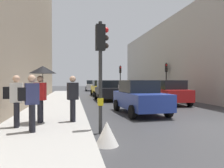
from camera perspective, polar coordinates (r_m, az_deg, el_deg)
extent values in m
plane|color=#38383A|center=(9.14, 25.07, -10.20)|extent=(120.00, 120.00, 0.00)
cube|color=#A8A5A0|center=(13.45, -14.66, -6.21)|extent=(3.23, 40.00, 0.16)
cube|color=#B2ADA3|center=(29.20, 22.65, 5.57)|extent=(12.00, 27.61, 8.26)
cylinder|color=#2D2D2D|center=(23.02, 14.12, 1.03)|extent=(0.12, 0.12, 3.58)
cube|color=black|center=(23.05, 14.14, 4.18)|extent=(0.32, 0.36, 0.84)
cube|color=yellow|center=(23.03, 14.11, -0.81)|extent=(0.24, 0.21, 0.24)
sphere|color=red|center=(22.88, 14.20, 4.86)|extent=(0.18, 0.18, 0.18)
sphere|color=#2D231E|center=(22.87, 14.19, 4.21)|extent=(0.18, 0.18, 0.18)
sphere|color=#2D231E|center=(22.85, 14.19, 3.56)|extent=(0.18, 0.18, 0.18)
cylinder|color=#2D2D2D|center=(26.93, 2.20, 1.08)|extent=(0.12, 0.12, 3.61)
cube|color=black|center=(26.96, 2.21, 3.82)|extent=(0.25, 0.31, 0.84)
cube|color=yellow|center=(26.94, 2.20, -0.52)|extent=(0.21, 0.17, 0.24)
sphere|color=red|center=(26.79, 2.28, 4.39)|extent=(0.18, 0.18, 0.18)
sphere|color=#2D231E|center=(26.78, 2.28, 3.84)|extent=(0.18, 0.18, 0.18)
sphere|color=#2D231E|center=(26.77, 2.28, 3.28)|extent=(0.18, 0.18, 0.18)
cylinder|color=#2D2D2D|center=(7.08, -3.09, 1.63)|extent=(0.12, 0.12, 3.68)
cube|color=black|center=(7.22, -3.10, 12.15)|extent=(0.31, 0.26, 0.84)
cube|color=yellow|center=(7.12, -3.08, -4.73)|extent=(0.17, 0.21, 0.24)
sphere|color=red|center=(7.31, -1.59, 14.09)|extent=(0.18, 0.18, 0.18)
sphere|color=#2D231E|center=(7.26, -1.59, 12.09)|extent=(0.18, 0.18, 0.18)
sphere|color=#2D231E|center=(7.21, -1.59, 10.06)|extent=(0.18, 0.18, 0.18)
cube|color=#BCBCC1|center=(32.11, 2.44, -0.87)|extent=(2.03, 4.29, 0.80)
cube|color=black|center=(31.84, 2.51, 0.41)|extent=(1.71, 2.09, 0.64)
cylinder|color=black|center=(33.32, 0.53, -1.49)|extent=(0.26, 0.65, 0.64)
cylinder|color=black|center=(33.61, 3.57, -1.47)|extent=(0.26, 0.65, 0.64)
cylinder|color=black|center=(30.65, 1.20, -1.71)|extent=(0.26, 0.65, 0.64)
cylinder|color=black|center=(30.96, 4.50, -1.68)|extent=(0.26, 0.65, 0.64)
cube|color=red|center=(16.35, 14.97, -2.69)|extent=(2.10, 4.32, 0.80)
cube|color=black|center=(16.08, 15.30, -0.18)|extent=(1.74, 2.11, 0.64)
cylinder|color=black|center=(17.36, 10.57, -3.78)|extent=(0.27, 0.65, 0.64)
cylinder|color=black|center=(17.96, 16.09, -3.65)|extent=(0.27, 0.65, 0.64)
cylinder|color=black|center=(14.80, 13.59, -4.62)|extent=(0.27, 0.65, 0.64)
cylinder|color=black|center=(15.50, 19.88, -4.40)|extent=(0.27, 0.65, 0.64)
cube|color=yellow|center=(24.35, -2.98, -1.46)|extent=(1.91, 4.24, 0.80)
cube|color=black|center=(24.58, -3.07, 0.24)|extent=(1.65, 2.04, 0.64)
cylinder|color=black|center=(23.20, -0.27, -2.57)|extent=(0.24, 0.65, 0.64)
cylinder|color=black|center=(22.91, -4.69, -2.62)|extent=(0.24, 0.65, 0.64)
cylinder|color=black|center=(25.85, -1.46, -2.21)|extent=(0.24, 0.65, 0.64)
cylinder|color=black|center=(25.59, -5.43, -2.24)|extent=(0.24, 0.65, 0.64)
cube|color=navy|center=(11.41, 7.42, -4.24)|extent=(2.08, 4.31, 0.80)
cube|color=black|center=(11.60, 6.97, -0.59)|extent=(1.73, 2.10, 0.64)
cylinder|color=black|center=(10.62, 14.68, -6.83)|extent=(0.26, 0.65, 0.64)
cylinder|color=black|center=(9.89, 5.43, -7.38)|extent=(0.26, 0.65, 0.64)
cylinder|color=black|center=(13.03, 8.91, -5.36)|extent=(0.26, 0.65, 0.64)
cylinder|color=black|center=(12.44, 1.23, -5.65)|extent=(0.26, 0.65, 0.64)
cube|color=silver|center=(36.38, -5.44, -0.66)|extent=(2.01, 4.29, 0.80)
cube|color=black|center=(36.62, -5.46, 0.48)|extent=(1.70, 2.08, 0.64)
cylinder|color=black|center=(35.09, -3.90, -1.37)|extent=(0.25, 0.65, 0.64)
cylinder|color=black|center=(35.03, -6.84, -1.38)|extent=(0.25, 0.65, 0.64)
cylinder|color=black|center=(37.78, -4.15, -1.20)|extent=(0.25, 0.65, 0.64)
cylinder|color=black|center=(37.72, -6.88, -1.21)|extent=(0.25, 0.65, 0.64)
cube|color=black|center=(18.74, -1.18, -2.19)|extent=(1.83, 4.21, 0.80)
cube|color=black|center=(18.96, -1.29, 0.02)|extent=(1.61, 2.01, 0.64)
cylinder|color=black|center=(17.61, 2.39, -3.70)|extent=(0.22, 0.64, 0.64)
cylinder|color=black|center=(17.32, -3.45, -3.78)|extent=(0.22, 0.64, 0.64)
cylinder|color=black|center=(20.25, 0.76, -3.09)|extent=(0.22, 0.64, 0.64)
cylinder|color=black|center=(19.99, -4.32, -3.14)|extent=(0.22, 0.64, 0.64)
cylinder|color=black|center=(8.73, -18.21, -6.78)|extent=(0.16, 0.16, 0.85)
cylinder|color=black|center=(8.55, -18.62, -6.96)|extent=(0.16, 0.16, 0.85)
cube|color=red|center=(8.57, -18.44, -1.86)|extent=(0.44, 0.33, 0.66)
sphere|color=tan|center=(8.56, -18.46, 1.28)|extent=(0.24, 0.24, 0.24)
cylinder|color=black|center=(8.53, -17.81, -0.19)|extent=(0.02, 0.02, 0.90)
cone|color=black|center=(8.54, -17.83, 3.64)|extent=(1.00, 1.00, 0.28)
cylinder|color=black|center=(7.30, -20.49, -8.33)|extent=(0.16, 0.16, 0.85)
cylinder|color=black|center=(7.10, -20.22, -8.58)|extent=(0.16, 0.16, 0.85)
cube|color=navy|center=(7.12, -20.40, -2.44)|extent=(0.46, 0.38, 0.66)
sphere|color=tan|center=(7.11, -20.42, 1.34)|extent=(0.24, 0.24, 0.24)
cube|color=black|center=(7.07, -22.79, -2.48)|extent=(0.28, 0.33, 0.40)
cylinder|color=black|center=(8.18, -23.79, -7.34)|extent=(0.16, 0.16, 0.85)
cylinder|color=black|center=(7.98, -23.99, -7.55)|extent=(0.16, 0.16, 0.85)
cube|color=silver|center=(8.01, -23.93, -2.09)|extent=(0.42, 0.30, 0.66)
sphere|color=tan|center=(8.00, -23.95, 1.27)|extent=(0.24, 0.24, 0.24)
cube|color=black|center=(8.06, -26.04, -2.09)|extent=(0.23, 0.30, 0.40)
cylinder|color=black|center=(8.65, -10.50, -6.83)|extent=(0.16, 0.16, 0.85)
cylinder|color=black|center=(8.46, -10.15, -7.00)|extent=(0.16, 0.16, 0.85)
cube|color=black|center=(8.48, -10.34, -1.86)|extent=(0.45, 0.35, 0.66)
sphere|color=tan|center=(8.47, -10.35, 1.32)|extent=(0.24, 0.24, 0.24)
cone|color=silver|center=(5.94, -1.36, -12.96)|extent=(0.64, 0.64, 0.65)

